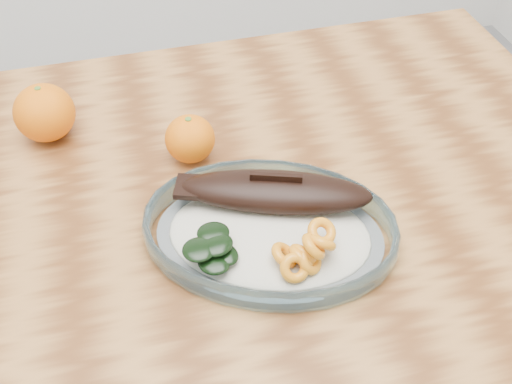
# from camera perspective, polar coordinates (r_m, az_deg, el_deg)

# --- Properties ---
(dining_table) EXTENTS (1.20, 0.80, 0.75)m
(dining_table) POSITION_cam_1_polar(r_m,az_deg,el_deg) (0.83, -7.57, -8.14)
(dining_table) COLOR brown
(dining_table) RESTS_ON ground
(plated_meal) EXTENTS (0.68, 0.68, 0.08)m
(plated_meal) POSITION_cam_1_polar(r_m,az_deg,el_deg) (0.73, 1.24, -3.15)
(plated_meal) COLOR white
(plated_meal) RESTS_ON dining_table
(orange_left) EXTENTS (0.08, 0.08, 0.08)m
(orange_left) POSITION_cam_1_polar(r_m,az_deg,el_deg) (0.90, -18.30, 6.70)
(orange_left) COLOR #E34E04
(orange_left) RESTS_ON dining_table
(orange_right) EXTENTS (0.06, 0.06, 0.06)m
(orange_right) POSITION_cam_1_polar(r_m,az_deg,el_deg) (0.83, -5.89, 4.73)
(orange_right) COLOR #E34E04
(orange_right) RESTS_ON dining_table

